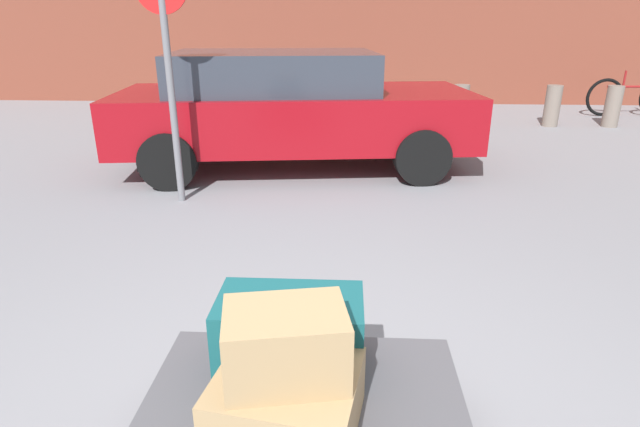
{
  "coord_description": "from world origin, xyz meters",
  "views": [
    {
      "loc": [
        0.15,
        -1.67,
        1.78
      ],
      "look_at": [
        0.0,
        1.2,
        0.69
      ],
      "focal_mm": 28.79,
      "sensor_mm": 36.0,
      "label": 1
    }
  ],
  "objects_px": {
    "duffel_bag_tan_topmost_pile": "(286,344)",
    "bicycle_leaning": "(631,97)",
    "parked_car": "(290,107)",
    "suitcase_tan_rear_right": "(287,402)",
    "bollard_kerb_mid": "(552,106)",
    "luggage_cart": "(304,412)",
    "bollard_kerb_near": "(461,105)",
    "duffel_bag_teal_stacked_top": "(290,334)",
    "bollard_kerb_far": "(613,106)",
    "no_parking_sign": "(168,58)"
  },
  "relations": [
    {
      "from": "duffel_bag_tan_topmost_pile",
      "to": "bicycle_leaning",
      "type": "distance_m",
      "value": 10.59
    },
    {
      "from": "parked_car",
      "to": "suitcase_tan_rear_right",
      "type": "bearing_deg",
      "value": -83.99
    },
    {
      "from": "bicycle_leaning",
      "to": "bollard_kerb_mid",
      "type": "xyz_separation_m",
      "value": [
        -1.91,
        -1.13,
        -0.02
      ]
    },
    {
      "from": "luggage_cart",
      "to": "bollard_kerb_mid",
      "type": "relative_size",
      "value": 1.84
    },
    {
      "from": "bollard_kerb_near",
      "to": "bollard_kerb_mid",
      "type": "distance_m",
      "value": 1.59
    },
    {
      "from": "duffel_bag_teal_stacked_top",
      "to": "luggage_cart",
      "type": "bearing_deg",
      "value": -69.45
    },
    {
      "from": "bicycle_leaning",
      "to": "bollard_kerb_near",
      "type": "height_order",
      "value": "bicycle_leaning"
    },
    {
      "from": "duffel_bag_teal_stacked_top",
      "to": "bicycle_leaning",
      "type": "xyz_separation_m",
      "value": [
        5.73,
        8.56,
        -0.14
      ]
    },
    {
      "from": "bollard_kerb_near",
      "to": "parked_car",
      "type": "bearing_deg",
      "value": -133.04
    },
    {
      "from": "bicycle_leaning",
      "to": "bollard_kerb_far",
      "type": "relative_size",
      "value": 2.48
    },
    {
      "from": "duffel_bag_teal_stacked_top",
      "to": "no_parking_sign",
      "type": "bearing_deg",
      "value": 115.3
    },
    {
      "from": "parked_car",
      "to": "bicycle_leaning",
      "type": "distance_m",
      "value": 7.43
    },
    {
      "from": "luggage_cart",
      "to": "no_parking_sign",
      "type": "xyz_separation_m",
      "value": [
        -1.57,
        3.33,
        1.17
      ]
    },
    {
      "from": "bollard_kerb_mid",
      "to": "bollard_kerb_far",
      "type": "bearing_deg",
      "value": 0.0
    },
    {
      "from": "bollard_kerb_mid",
      "to": "no_parking_sign",
      "type": "relative_size",
      "value": 0.31
    },
    {
      "from": "parked_car",
      "to": "bollard_kerb_mid",
      "type": "height_order",
      "value": "parked_car"
    },
    {
      "from": "duffel_bag_teal_stacked_top",
      "to": "duffel_bag_tan_topmost_pile",
      "type": "height_order",
      "value": "duffel_bag_tan_topmost_pile"
    },
    {
      "from": "suitcase_tan_rear_right",
      "to": "no_parking_sign",
      "type": "relative_size",
      "value": 0.22
    },
    {
      "from": "duffel_bag_teal_stacked_top",
      "to": "parked_car",
      "type": "xyz_separation_m",
      "value": [
        -0.49,
        4.52,
        0.25
      ]
    },
    {
      "from": "parked_car",
      "to": "bollard_kerb_far",
      "type": "height_order",
      "value": "parked_car"
    },
    {
      "from": "bicycle_leaning",
      "to": "bollard_kerb_mid",
      "type": "relative_size",
      "value": 2.48
    },
    {
      "from": "suitcase_tan_rear_right",
      "to": "duffel_bag_teal_stacked_top",
      "type": "xyz_separation_m",
      "value": [
        -0.03,
        0.35,
        0.05
      ]
    },
    {
      "from": "duffel_bag_tan_topmost_pile",
      "to": "no_parking_sign",
      "type": "relative_size",
      "value": 0.18
    },
    {
      "from": "luggage_cart",
      "to": "bicycle_leaning",
      "type": "xyz_separation_m",
      "value": [
        5.66,
        8.75,
        0.1
      ]
    },
    {
      "from": "suitcase_tan_rear_right",
      "to": "bollard_kerb_near",
      "type": "relative_size",
      "value": 0.72
    },
    {
      "from": "luggage_cart",
      "to": "bicycle_leaning",
      "type": "distance_m",
      "value": 10.42
    },
    {
      "from": "parked_car",
      "to": "bicycle_leaning",
      "type": "xyz_separation_m",
      "value": [
        6.22,
        4.04,
        -0.39
      ]
    },
    {
      "from": "luggage_cart",
      "to": "duffel_bag_teal_stacked_top",
      "type": "bearing_deg",
      "value": 110.73
    },
    {
      "from": "suitcase_tan_rear_right",
      "to": "no_parking_sign",
      "type": "bearing_deg",
      "value": 123.24
    },
    {
      "from": "bicycle_leaning",
      "to": "bollard_kerb_near",
      "type": "bearing_deg",
      "value": -162.08
    },
    {
      "from": "duffel_bag_teal_stacked_top",
      "to": "bollard_kerb_near",
      "type": "distance_m",
      "value": 7.75
    },
    {
      "from": "duffel_bag_tan_topmost_pile",
      "to": "bollard_kerb_mid",
      "type": "distance_m",
      "value": 8.66
    },
    {
      "from": "parked_car",
      "to": "bollard_kerb_mid",
      "type": "bearing_deg",
      "value": 34.01
    },
    {
      "from": "luggage_cart",
      "to": "no_parking_sign",
      "type": "bearing_deg",
      "value": 115.21
    },
    {
      "from": "duffel_bag_tan_topmost_pile",
      "to": "no_parking_sign",
      "type": "height_order",
      "value": "no_parking_sign"
    },
    {
      "from": "duffel_bag_teal_stacked_top",
      "to": "bollard_kerb_mid",
      "type": "bearing_deg",
      "value": 62.6
    },
    {
      "from": "duffel_bag_teal_stacked_top",
      "to": "bollard_kerb_far",
      "type": "distance_m",
      "value": 8.87
    },
    {
      "from": "parked_car",
      "to": "bollard_kerb_near",
      "type": "distance_m",
      "value": 4.0
    },
    {
      "from": "bollard_kerb_mid",
      "to": "bicycle_leaning",
      "type": "bearing_deg",
      "value": 30.64
    },
    {
      "from": "bollard_kerb_far",
      "to": "bollard_kerb_near",
      "type": "bearing_deg",
      "value": 180.0
    },
    {
      "from": "duffel_bag_tan_topmost_pile",
      "to": "bollard_kerb_far",
      "type": "relative_size",
      "value": 0.6
    },
    {
      "from": "bollard_kerb_near",
      "to": "bollard_kerb_far",
      "type": "distance_m",
      "value": 2.63
    },
    {
      "from": "suitcase_tan_rear_right",
      "to": "bollard_kerb_near",
      "type": "distance_m",
      "value": 8.08
    },
    {
      "from": "suitcase_tan_rear_right",
      "to": "bollard_kerb_far",
      "type": "relative_size",
      "value": 0.72
    },
    {
      "from": "duffel_bag_tan_topmost_pile",
      "to": "bollard_kerb_near",
      "type": "bearing_deg",
      "value": 63.69
    },
    {
      "from": "duffel_bag_tan_topmost_pile",
      "to": "bollard_kerb_far",
      "type": "distance_m",
      "value": 9.16
    },
    {
      "from": "parked_car",
      "to": "duffel_bag_teal_stacked_top",
      "type": "bearing_deg",
      "value": -83.84
    },
    {
      "from": "parked_car",
      "to": "bollard_kerb_near",
      "type": "height_order",
      "value": "parked_car"
    },
    {
      "from": "duffel_bag_tan_topmost_pile",
      "to": "parked_car",
      "type": "bearing_deg",
      "value": 85.5
    },
    {
      "from": "bollard_kerb_mid",
      "to": "bollard_kerb_far",
      "type": "height_order",
      "value": "same"
    }
  ]
}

